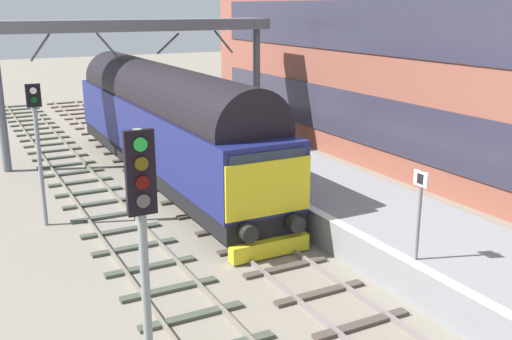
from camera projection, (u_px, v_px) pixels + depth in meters
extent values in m
plane|color=gray|center=(244.00, 238.00, 18.08)|extent=(140.00, 140.00, 0.00)
cube|color=gray|center=(223.00, 240.00, 17.74)|extent=(0.07, 60.00, 0.15)
cube|color=gray|center=(265.00, 232.00, 18.38)|extent=(0.07, 60.00, 0.15)
cube|color=#4B4039|center=(362.00, 324.00, 13.09)|extent=(2.50, 0.26, 0.09)
cube|color=#4B4039|center=(320.00, 293.00, 14.51)|extent=(2.50, 0.26, 0.09)
cube|color=#4B4039|center=(286.00, 267.00, 15.93)|extent=(2.50, 0.26, 0.09)
cube|color=#4B4039|center=(257.00, 246.00, 17.36)|extent=(2.50, 0.26, 0.09)
cube|color=#4B4039|center=(233.00, 228.00, 18.78)|extent=(2.50, 0.26, 0.09)
cube|color=#4B4039|center=(212.00, 212.00, 20.20)|extent=(2.50, 0.26, 0.09)
cube|color=#4B4039|center=(193.00, 199.00, 21.62)|extent=(2.50, 0.26, 0.09)
cube|color=#4B4039|center=(177.00, 187.00, 23.04)|extent=(2.50, 0.26, 0.09)
cube|color=#4B4039|center=(163.00, 176.00, 24.46)|extent=(2.50, 0.26, 0.09)
cube|color=#4B4039|center=(151.00, 167.00, 25.88)|extent=(2.50, 0.26, 0.09)
cube|color=#4B4039|center=(139.00, 159.00, 27.30)|extent=(2.50, 0.26, 0.09)
cube|color=#4B4039|center=(129.00, 151.00, 28.72)|extent=(2.50, 0.26, 0.09)
cube|color=#4B4039|center=(120.00, 144.00, 30.14)|extent=(2.50, 0.26, 0.09)
cube|color=#4B4039|center=(112.00, 138.00, 31.56)|extent=(2.50, 0.26, 0.09)
cube|color=#4B4039|center=(104.00, 132.00, 32.98)|extent=(2.50, 0.26, 0.09)
cube|color=#4B4039|center=(97.00, 127.00, 34.40)|extent=(2.50, 0.26, 0.09)
cube|color=#4B4039|center=(91.00, 122.00, 35.82)|extent=(2.50, 0.26, 0.09)
cube|color=#4B4039|center=(85.00, 118.00, 37.24)|extent=(2.50, 0.26, 0.09)
cube|color=#4B4039|center=(79.00, 114.00, 38.66)|extent=(2.50, 0.26, 0.09)
cube|color=#4B4039|center=(74.00, 110.00, 40.08)|extent=(2.50, 0.26, 0.09)
cube|color=#4B4039|center=(69.00, 106.00, 41.50)|extent=(2.50, 0.26, 0.09)
cube|color=#4B4039|center=(65.00, 103.00, 42.93)|extent=(2.50, 0.26, 0.09)
cube|color=gray|center=(117.00, 261.00, 16.29)|extent=(0.07, 60.00, 0.15)
cube|color=gray|center=(167.00, 251.00, 16.94)|extent=(0.07, 60.00, 0.15)
cube|color=#42493D|center=(192.00, 316.00, 13.43)|extent=(2.50, 0.26, 0.09)
cube|color=#42493D|center=(170.00, 289.00, 14.70)|extent=(2.50, 0.26, 0.09)
cube|color=#42493D|center=(151.00, 267.00, 15.98)|extent=(2.50, 0.26, 0.09)
cube|color=#42493D|center=(135.00, 247.00, 17.26)|extent=(2.50, 0.26, 0.09)
cube|color=#42493D|center=(121.00, 231.00, 18.54)|extent=(2.50, 0.26, 0.09)
cube|color=#42493D|center=(109.00, 216.00, 19.82)|extent=(2.50, 0.26, 0.09)
cube|color=#42493D|center=(98.00, 203.00, 21.10)|extent=(2.50, 0.26, 0.09)
cube|color=#42493D|center=(89.00, 192.00, 22.38)|extent=(2.50, 0.26, 0.09)
cube|color=#42493D|center=(81.00, 182.00, 23.65)|extent=(2.50, 0.26, 0.09)
cube|color=#42493D|center=(73.00, 173.00, 24.93)|extent=(2.50, 0.26, 0.09)
cube|color=#42493D|center=(66.00, 165.00, 26.21)|extent=(2.50, 0.26, 0.09)
cube|color=#42493D|center=(60.00, 157.00, 27.49)|extent=(2.50, 0.26, 0.09)
cube|color=#42493D|center=(55.00, 151.00, 28.77)|extent=(2.50, 0.26, 0.09)
cube|color=#42493D|center=(49.00, 145.00, 30.05)|extent=(2.50, 0.26, 0.09)
cube|color=#42493D|center=(45.00, 139.00, 31.33)|extent=(2.50, 0.26, 0.09)
cube|color=#42493D|center=(40.00, 134.00, 32.60)|extent=(2.50, 0.26, 0.09)
cube|color=#42493D|center=(36.00, 129.00, 33.88)|extent=(2.50, 0.26, 0.09)
cube|color=#42493D|center=(33.00, 124.00, 35.16)|extent=(2.50, 0.26, 0.09)
cube|color=#42493D|center=(29.00, 120.00, 36.44)|extent=(2.50, 0.26, 0.09)
cube|color=#42493D|center=(26.00, 116.00, 37.72)|extent=(2.50, 0.26, 0.09)
cube|color=#42493D|center=(23.00, 113.00, 39.00)|extent=(2.50, 0.26, 0.09)
cube|color=#42493D|center=(20.00, 109.00, 40.27)|extent=(2.50, 0.26, 0.09)
cube|color=#42493D|center=(18.00, 106.00, 41.55)|extent=(2.50, 0.26, 0.09)
cube|color=gray|center=(341.00, 205.00, 19.56)|extent=(4.00, 44.00, 1.00)
cube|color=white|center=(294.00, 199.00, 18.59)|extent=(0.30, 44.00, 0.01)
cube|color=#343244|center=(488.00, 152.00, 19.77)|extent=(0.06, 39.66, 2.18)
cube|color=#343244|center=(500.00, 33.00, 18.73)|extent=(0.06, 39.66, 2.18)
cube|color=black|center=(166.00, 160.00, 23.91)|extent=(2.56, 17.19, 0.60)
cube|color=navy|center=(164.00, 128.00, 23.55)|extent=(2.70, 17.19, 2.10)
cylinder|color=black|center=(163.00, 97.00, 23.22)|extent=(2.56, 15.82, 2.57)
cube|color=yellow|center=(269.00, 188.00, 16.23)|extent=(2.65, 0.08, 1.58)
cube|color=#232D3D|center=(269.00, 163.00, 16.05)|extent=(2.38, 0.04, 0.64)
cube|color=#232D3D|center=(196.00, 117.00, 24.08)|extent=(0.04, 12.03, 0.44)
cylinder|color=black|center=(248.00, 233.00, 16.01)|extent=(0.48, 0.35, 0.48)
cylinder|color=black|center=(295.00, 224.00, 16.68)|extent=(0.48, 0.35, 0.48)
cube|color=yellow|center=(270.00, 248.00, 16.64)|extent=(2.43, 0.36, 0.47)
cylinder|color=black|center=(244.00, 222.00, 17.92)|extent=(1.64, 1.04, 1.04)
cylinder|color=black|center=(229.00, 211.00, 18.86)|extent=(1.64, 1.04, 1.04)
cylinder|color=black|center=(215.00, 202.00, 19.80)|extent=(1.64, 1.04, 1.04)
cylinder|color=black|center=(132.00, 143.00, 28.18)|extent=(1.64, 1.04, 1.04)
cylinder|color=black|center=(125.00, 139.00, 29.12)|extent=(1.64, 1.04, 1.04)
cylinder|color=black|center=(119.00, 135.00, 30.06)|extent=(1.64, 1.04, 1.04)
cylinder|color=gray|center=(146.00, 294.00, 9.07)|extent=(0.14, 0.14, 5.18)
cube|color=black|center=(140.00, 173.00, 8.50)|extent=(0.44, 0.10, 1.27)
cylinder|color=green|center=(140.00, 144.00, 8.33)|extent=(0.20, 0.06, 0.20)
cylinder|color=#53470A|center=(141.00, 164.00, 8.40)|extent=(0.20, 0.06, 0.20)
cylinder|color=#500807|center=(142.00, 182.00, 8.48)|extent=(0.20, 0.06, 0.20)
cylinder|color=#50504E|center=(143.00, 201.00, 8.55)|extent=(0.20, 0.06, 0.20)
cylinder|color=gray|center=(39.00, 157.00, 18.53)|extent=(0.14, 0.14, 4.59)
cube|color=black|center=(33.00, 96.00, 17.96)|extent=(0.44, 0.10, 0.71)
cylinder|color=white|center=(33.00, 91.00, 17.87)|extent=(0.20, 0.06, 0.20)
cylinder|color=#0A3E13|center=(34.00, 100.00, 17.94)|extent=(0.20, 0.06, 0.20)
cylinder|color=slate|center=(419.00, 216.00, 13.85)|extent=(0.08, 0.08, 2.19)
cube|color=white|center=(421.00, 179.00, 13.59)|extent=(0.05, 0.44, 0.36)
cube|color=black|center=(420.00, 179.00, 13.58)|extent=(0.01, 0.20, 0.24)
cylinder|color=#2F2C42|center=(247.00, 151.00, 22.88)|extent=(0.13, 0.13, 0.84)
cylinder|color=#2F2C42|center=(246.00, 150.00, 23.07)|extent=(0.13, 0.13, 0.84)
cylinder|color=#495C47|center=(246.00, 133.00, 22.79)|extent=(0.43, 0.43, 0.56)
sphere|color=#926E55|center=(246.00, 122.00, 22.68)|extent=(0.22, 0.22, 0.22)
cylinder|color=#495C47|center=(247.00, 134.00, 22.59)|extent=(0.09, 0.09, 0.52)
cylinder|color=#495C47|center=(245.00, 132.00, 22.99)|extent=(0.09, 0.09, 0.52)
cylinder|color=slate|center=(0.00, 105.00, 24.59)|extent=(0.36, 0.36, 5.78)
cylinder|color=slate|center=(257.00, 87.00, 30.03)|extent=(0.36, 0.36, 5.78)
cube|color=slate|center=(137.00, 25.00, 26.46)|extent=(12.52, 2.00, 0.50)
cylinder|color=slate|center=(40.00, 47.00, 24.79)|extent=(0.93, 0.10, 1.17)
cylinder|color=slate|center=(107.00, 45.00, 26.06)|extent=(0.96, 0.10, 1.15)
cylinder|color=slate|center=(168.00, 43.00, 27.33)|extent=(1.14, 0.10, 0.97)
cylinder|color=slate|center=(224.00, 42.00, 28.60)|extent=(0.99, 0.10, 1.12)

